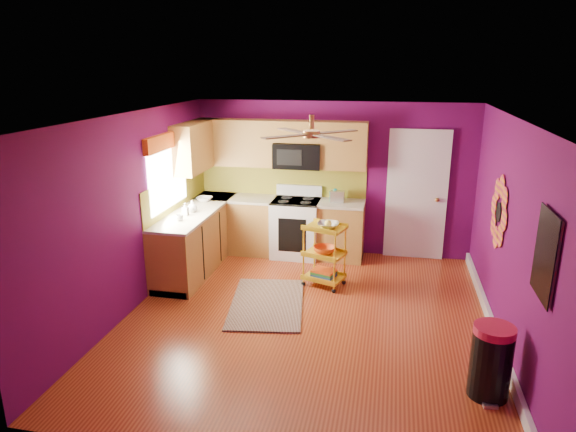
# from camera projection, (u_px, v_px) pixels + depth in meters

# --- Properties ---
(ground) EXTENTS (5.00, 5.00, 0.00)m
(ground) POSITION_uv_depth(u_px,v_px,m) (307.00, 319.00, 6.42)
(ground) COLOR maroon
(ground) RESTS_ON ground
(room_envelope) EXTENTS (4.54, 5.04, 2.52)m
(room_envelope) POSITION_uv_depth(u_px,v_px,m) (310.00, 192.00, 5.95)
(room_envelope) COLOR #580A4B
(room_envelope) RESTS_ON ground
(lower_cabinets) EXTENTS (2.81, 2.31, 0.94)m
(lower_cabinets) POSITION_uv_depth(u_px,v_px,m) (243.00, 234.00, 8.26)
(lower_cabinets) COLOR brown
(lower_cabinets) RESTS_ON ground
(electric_range) EXTENTS (0.76, 0.66, 1.13)m
(electric_range) POSITION_uv_depth(u_px,v_px,m) (296.00, 227.00, 8.43)
(electric_range) COLOR white
(electric_range) RESTS_ON ground
(upper_cabinetry) EXTENTS (2.80, 2.30, 1.26)m
(upper_cabinetry) POSITION_uv_depth(u_px,v_px,m) (254.00, 146.00, 8.18)
(upper_cabinetry) COLOR brown
(upper_cabinetry) RESTS_ON ground
(left_window) EXTENTS (0.08, 1.35, 1.08)m
(left_window) POSITION_uv_depth(u_px,v_px,m) (167.00, 160.00, 7.34)
(left_window) COLOR white
(left_window) RESTS_ON ground
(panel_door) EXTENTS (0.95, 0.11, 2.15)m
(panel_door) POSITION_uv_depth(u_px,v_px,m) (416.00, 197.00, 8.18)
(panel_door) COLOR white
(panel_door) RESTS_ON ground
(right_wall_art) EXTENTS (0.04, 2.74, 1.04)m
(right_wall_art) POSITION_uv_depth(u_px,v_px,m) (517.00, 228.00, 5.26)
(right_wall_art) COLOR black
(right_wall_art) RESTS_ON ground
(ceiling_fan) EXTENTS (1.01, 1.01, 0.26)m
(ceiling_fan) POSITION_uv_depth(u_px,v_px,m) (312.00, 133.00, 5.95)
(ceiling_fan) COLOR #BF8C3F
(ceiling_fan) RESTS_ON ground
(shag_rug) EXTENTS (1.15, 1.64, 0.02)m
(shag_rug) POSITION_uv_depth(u_px,v_px,m) (267.00, 303.00, 6.81)
(shag_rug) COLOR black
(shag_rug) RESTS_ON ground
(rolling_cart) EXTENTS (0.64, 0.55, 0.99)m
(rolling_cart) POSITION_uv_depth(u_px,v_px,m) (325.00, 252.00, 7.25)
(rolling_cart) COLOR yellow
(rolling_cart) RESTS_ON ground
(trash_can) EXTENTS (0.44, 0.45, 0.73)m
(trash_can) POSITION_uv_depth(u_px,v_px,m) (491.00, 361.00, 4.84)
(trash_can) COLOR black
(trash_can) RESTS_ON ground
(teal_kettle) EXTENTS (0.18, 0.18, 0.21)m
(teal_kettle) POSITION_uv_depth(u_px,v_px,m) (335.00, 196.00, 8.23)
(teal_kettle) COLOR #12887F
(teal_kettle) RESTS_ON lower_cabinets
(toaster) EXTENTS (0.22, 0.15, 0.18)m
(toaster) POSITION_uv_depth(u_px,v_px,m) (337.00, 196.00, 8.18)
(toaster) COLOR beige
(toaster) RESTS_ON lower_cabinets
(soap_bottle_a) EXTENTS (0.08, 0.08, 0.18)m
(soap_bottle_a) POSITION_uv_depth(u_px,v_px,m) (185.00, 209.00, 7.46)
(soap_bottle_a) COLOR #EA3F72
(soap_bottle_a) RESTS_ON lower_cabinets
(soap_bottle_b) EXTENTS (0.14, 0.14, 0.18)m
(soap_bottle_b) POSITION_uv_depth(u_px,v_px,m) (192.00, 206.00, 7.63)
(soap_bottle_b) COLOR white
(soap_bottle_b) RESTS_ON lower_cabinets
(counter_dish) EXTENTS (0.25, 0.25, 0.06)m
(counter_dish) POSITION_uv_depth(u_px,v_px,m) (205.00, 199.00, 8.27)
(counter_dish) COLOR white
(counter_dish) RESTS_ON lower_cabinets
(counter_cup) EXTENTS (0.11, 0.11, 0.09)m
(counter_cup) POSITION_uv_depth(u_px,v_px,m) (179.00, 218.00, 7.22)
(counter_cup) COLOR white
(counter_cup) RESTS_ON lower_cabinets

